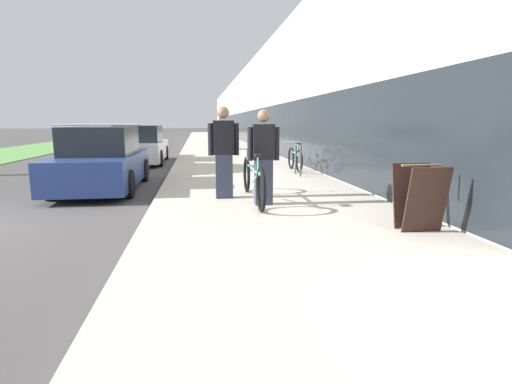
{
  "coord_description": "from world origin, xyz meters",
  "views": [
    {
      "loc": [
        3.9,
        -6.2,
        1.57
      ],
      "look_at": [
        6.49,
        11.62,
        -1.57
      ],
      "focal_mm": 28.0,
      "sensor_mm": 36.0,
      "label": 1
    }
  ],
  "objects_px": {
    "cruiser_bike_nearest": "(295,159)",
    "bike_rack_hoop": "(298,157)",
    "tandem_bicycle": "(253,180)",
    "vintage_roadster_curbside": "(140,146)",
    "sandwich_board_sign": "(419,197)",
    "parked_sedan_curbside": "(102,162)",
    "person_rider": "(263,158)",
    "person_bystander": "(224,153)"
  },
  "relations": [
    {
      "from": "person_bystander",
      "to": "cruiser_bike_nearest",
      "type": "bearing_deg",
      "value": 59.59
    },
    {
      "from": "person_rider",
      "to": "vintage_roadster_curbside",
      "type": "height_order",
      "value": "person_rider"
    },
    {
      "from": "tandem_bicycle",
      "to": "person_bystander",
      "type": "relative_size",
      "value": 1.52
    },
    {
      "from": "person_rider",
      "to": "sandwich_board_sign",
      "type": "relative_size",
      "value": 1.85
    },
    {
      "from": "parked_sedan_curbside",
      "to": "vintage_roadster_curbside",
      "type": "distance_m",
      "value": 6.35
    },
    {
      "from": "person_bystander",
      "to": "sandwich_board_sign",
      "type": "relative_size",
      "value": 1.93
    },
    {
      "from": "cruiser_bike_nearest",
      "to": "bike_rack_hoop",
      "type": "bearing_deg",
      "value": -99.16
    },
    {
      "from": "parked_sedan_curbside",
      "to": "vintage_roadster_curbside",
      "type": "relative_size",
      "value": 0.88
    },
    {
      "from": "person_rider",
      "to": "person_bystander",
      "type": "xyz_separation_m",
      "value": [
        -0.65,
        0.73,
        0.04
      ]
    },
    {
      "from": "sandwich_board_sign",
      "to": "tandem_bicycle",
      "type": "bearing_deg",
      "value": 129.71
    },
    {
      "from": "parked_sedan_curbside",
      "to": "vintage_roadster_curbside",
      "type": "height_order",
      "value": "parked_sedan_curbside"
    },
    {
      "from": "person_rider",
      "to": "sandwich_board_sign",
      "type": "xyz_separation_m",
      "value": [
        1.8,
        -2.0,
        -0.38
      ]
    },
    {
      "from": "vintage_roadster_curbside",
      "to": "sandwich_board_sign",
      "type": "bearing_deg",
      "value": -65.34
    },
    {
      "from": "tandem_bicycle",
      "to": "vintage_roadster_curbside",
      "type": "relative_size",
      "value": 0.57
    },
    {
      "from": "parked_sedan_curbside",
      "to": "person_rider",
      "type": "bearing_deg",
      "value": -40.75
    },
    {
      "from": "bike_rack_hoop",
      "to": "vintage_roadster_curbside",
      "type": "bearing_deg",
      "value": 132.56
    },
    {
      "from": "bike_rack_hoop",
      "to": "cruiser_bike_nearest",
      "type": "xyz_separation_m",
      "value": [
        0.16,
        1.0,
        -0.15
      ]
    },
    {
      "from": "sandwich_board_sign",
      "to": "parked_sedan_curbside",
      "type": "distance_m",
      "value": 7.13
    },
    {
      "from": "cruiser_bike_nearest",
      "to": "vintage_roadster_curbside",
      "type": "relative_size",
      "value": 0.36
    },
    {
      "from": "person_rider",
      "to": "person_bystander",
      "type": "distance_m",
      "value": 0.98
    },
    {
      "from": "person_rider",
      "to": "person_bystander",
      "type": "bearing_deg",
      "value": 131.5
    },
    {
      "from": "vintage_roadster_curbside",
      "to": "tandem_bicycle",
      "type": "bearing_deg",
      "value": -70.1
    },
    {
      "from": "bike_rack_hoop",
      "to": "parked_sedan_curbside",
      "type": "xyz_separation_m",
      "value": [
        -4.98,
        -0.93,
        0.02
      ]
    },
    {
      "from": "sandwich_board_sign",
      "to": "parked_sedan_curbside",
      "type": "xyz_separation_m",
      "value": [
        -5.17,
        4.9,
        0.08
      ]
    },
    {
      "from": "tandem_bicycle",
      "to": "vintage_roadster_curbside",
      "type": "xyz_separation_m",
      "value": [
        -3.23,
        8.92,
        0.14
      ]
    },
    {
      "from": "tandem_bicycle",
      "to": "vintage_roadster_curbside",
      "type": "bearing_deg",
      "value": 109.9
    },
    {
      "from": "parked_sedan_curbside",
      "to": "sandwich_board_sign",
      "type": "bearing_deg",
      "value": -43.49
    },
    {
      "from": "bike_rack_hoop",
      "to": "sandwich_board_sign",
      "type": "relative_size",
      "value": 0.94
    },
    {
      "from": "tandem_bicycle",
      "to": "bike_rack_hoop",
      "type": "xyz_separation_m",
      "value": [
        1.74,
        3.51,
        0.12
      ]
    },
    {
      "from": "person_rider",
      "to": "cruiser_bike_nearest",
      "type": "bearing_deg",
      "value": 69.98
    },
    {
      "from": "cruiser_bike_nearest",
      "to": "sandwich_board_sign",
      "type": "relative_size",
      "value": 1.88
    },
    {
      "from": "bike_rack_hoop",
      "to": "cruiser_bike_nearest",
      "type": "bearing_deg",
      "value": 80.84
    },
    {
      "from": "cruiser_bike_nearest",
      "to": "sandwich_board_sign",
      "type": "distance_m",
      "value": 6.84
    },
    {
      "from": "cruiser_bike_nearest",
      "to": "vintage_roadster_curbside",
      "type": "height_order",
      "value": "vintage_roadster_curbside"
    },
    {
      "from": "person_rider",
      "to": "bike_rack_hoop",
      "type": "xyz_separation_m",
      "value": [
        1.6,
        3.84,
        -0.32
      ]
    },
    {
      "from": "vintage_roadster_curbside",
      "to": "person_bystander",
      "type": "bearing_deg",
      "value": -72.29
    },
    {
      "from": "sandwich_board_sign",
      "to": "vintage_roadster_curbside",
      "type": "relative_size",
      "value": 0.19
    },
    {
      "from": "person_bystander",
      "to": "sandwich_board_sign",
      "type": "bearing_deg",
      "value": -48.16
    },
    {
      "from": "sandwich_board_sign",
      "to": "vintage_roadster_curbside",
      "type": "height_order",
      "value": "vintage_roadster_curbside"
    },
    {
      "from": "cruiser_bike_nearest",
      "to": "parked_sedan_curbside",
      "type": "xyz_separation_m",
      "value": [
        -5.14,
        -1.94,
        0.17
      ]
    },
    {
      "from": "person_rider",
      "to": "vintage_roadster_curbside",
      "type": "relative_size",
      "value": 0.36
    },
    {
      "from": "tandem_bicycle",
      "to": "parked_sedan_curbside",
      "type": "xyz_separation_m",
      "value": [
        -3.23,
        2.57,
        0.14
      ]
    }
  ]
}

